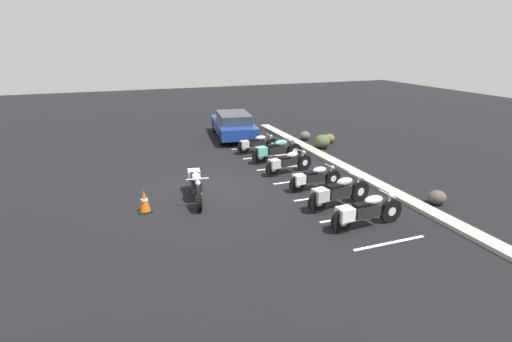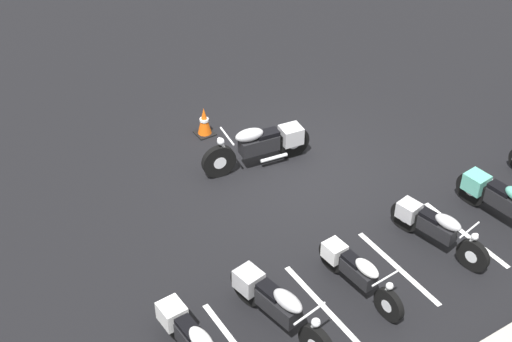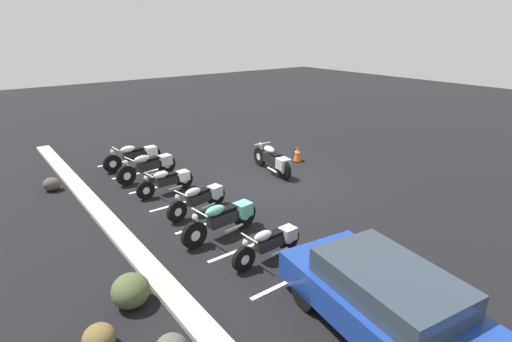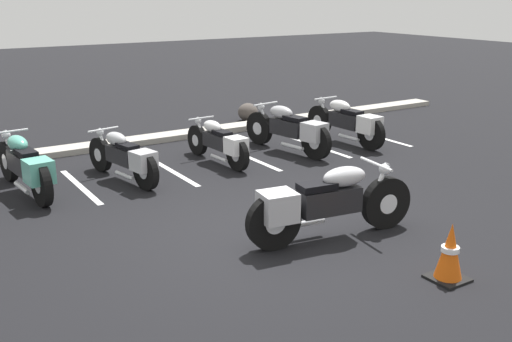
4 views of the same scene
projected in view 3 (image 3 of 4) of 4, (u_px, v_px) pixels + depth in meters
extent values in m
plane|color=black|center=(270.00, 180.00, 13.89)|extent=(60.00, 60.00, 0.00)
cylinder|color=black|center=(260.00, 156.00, 15.28)|extent=(0.73, 0.23, 0.72)
cylinder|color=silver|center=(260.00, 156.00, 15.28)|extent=(0.29, 0.17, 0.27)
cylinder|color=black|center=(284.00, 169.00, 13.90)|extent=(0.73, 0.23, 0.72)
cylinder|color=silver|center=(284.00, 169.00, 13.90)|extent=(0.29, 0.17, 0.27)
cube|color=black|center=(272.00, 159.00, 14.49)|extent=(0.86, 0.41, 0.33)
ellipsoid|color=#B7B7BC|center=(269.00, 150.00, 14.57)|extent=(0.64, 0.36, 0.26)
cube|color=black|center=(275.00, 154.00, 14.26)|extent=(0.51, 0.32, 0.09)
cube|color=#B7B7BC|center=(283.00, 164.00, 13.88)|extent=(0.48, 0.45, 0.37)
cylinder|color=silver|center=(262.00, 150.00, 15.08)|extent=(0.29, 0.10, 0.58)
cylinder|color=silver|center=(263.00, 144.00, 14.93)|extent=(0.13, 0.67, 0.04)
sphere|color=silver|center=(261.00, 145.00, 15.07)|extent=(0.15, 0.15, 0.15)
cylinder|color=silver|center=(272.00, 170.00, 14.31)|extent=(0.60, 0.16, 0.08)
cylinder|color=black|center=(244.00, 259.00, 8.66)|extent=(0.14, 0.59, 0.59)
cylinder|color=silver|center=(244.00, 259.00, 8.66)|extent=(0.12, 0.23, 0.22)
cylinder|color=black|center=(289.00, 239.00, 9.49)|extent=(0.14, 0.59, 0.59)
cylinder|color=silver|center=(289.00, 239.00, 9.49)|extent=(0.12, 0.23, 0.22)
cube|color=black|center=(269.00, 243.00, 9.06)|extent=(0.28, 0.69, 0.27)
ellipsoid|color=#B7B7BC|center=(263.00, 236.00, 8.87)|extent=(0.26, 0.51, 0.21)
cube|color=black|center=(274.00, 234.00, 9.09)|extent=(0.23, 0.40, 0.07)
cube|color=#B7B7BC|center=(288.00, 233.00, 9.41)|extent=(0.34, 0.37, 0.30)
cylinder|color=silver|center=(247.00, 248.00, 8.65)|extent=(0.06, 0.23, 0.47)
cylinder|color=silver|center=(249.00, 238.00, 8.60)|extent=(0.55, 0.06, 0.03)
sphere|color=silver|center=(245.00, 243.00, 8.56)|extent=(0.12, 0.12, 0.12)
cylinder|color=silver|center=(280.00, 252.00, 9.20)|extent=(0.09, 0.49, 0.06)
cylinder|color=black|center=(194.00, 235.00, 9.56)|extent=(0.19, 0.69, 0.68)
cylinder|color=silver|center=(194.00, 235.00, 9.56)|extent=(0.16, 0.27, 0.26)
cylinder|color=black|center=(245.00, 215.00, 10.59)|extent=(0.19, 0.69, 0.68)
cylinder|color=silver|center=(245.00, 215.00, 10.59)|extent=(0.16, 0.27, 0.26)
cube|color=black|center=(222.00, 218.00, 10.06)|extent=(0.37, 0.81, 0.31)
ellipsoid|color=#59B29E|center=(215.00, 211.00, 9.83)|extent=(0.33, 0.60, 0.25)
cube|color=black|center=(227.00, 209.00, 10.10)|extent=(0.29, 0.48, 0.08)
cube|color=#59B29E|center=(243.00, 209.00, 10.49)|extent=(0.41, 0.45, 0.35)
cylinder|color=silver|center=(198.00, 223.00, 9.55)|extent=(0.09, 0.28, 0.55)
cylinder|color=silver|center=(200.00, 212.00, 9.50)|extent=(0.64, 0.10, 0.04)
sphere|color=silver|center=(195.00, 217.00, 9.44)|extent=(0.15, 0.15, 0.15)
cylinder|color=silver|center=(234.00, 228.00, 10.23)|extent=(0.13, 0.57, 0.07)
cylinder|color=black|center=(177.00, 211.00, 10.86)|extent=(0.23, 0.62, 0.61)
cylinder|color=silver|center=(177.00, 211.00, 10.86)|extent=(0.16, 0.25, 0.23)
cylinder|color=black|center=(216.00, 196.00, 11.87)|extent=(0.23, 0.62, 0.61)
cylinder|color=silver|center=(216.00, 196.00, 11.87)|extent=(0.16, 0.25, 0.23)
cube|color=black|center=(198.00, 198.00, 11.35)|extent=(0.39, 0.74, 0.28)
ellipsoid|color=#B7B7BC|center=(193.00, 192.00, 11.13)|extent=(0.34, 0.56, 0.22)
cube|color=black|center=(202.00, 191.00, 11.39)|extent=(0.30, 0.44, 0.07)
cube|color=#B7B7BC|center=(215.00, 191.00, 11.78)|extent=(0.40, 0.43, 0.32)
cylinder|color=silver|center=(180.00, 202.00, 10.85)|extent=(0.10, 0.25, 0.50)
cylinder|color=silver|center=(181.00, 193.00, 10.81)|extent=(0.57, 0.14, 0.03)
sphere|color=silver|center=(177.00, 197.00, 10.75)|extent=(0.13, 0.13, 0.13)
cylinder|color=silver|center=(208.00, 206.00, 11.52)|extent=(0.16, 0.51, 0.07)
cylinder|color=black|center=(146.00, 190.00, 12.30)|extent=(0.15, 0.59, 0.59)
cylinder|color=silver|center=(146.00, 190.00, 12.30)|extent=(0.13, 0.23, 0.22)
cylinder|color=black|center=(184.00, 180.00, 13.15)|extent=(0.15, 0.59, 0.59)
cylinder|color=silver|center=(184.00, 180.00, 13.15)|extent=(0.13, 0.23, 0.22)
cube|color=black|center=(167.00, 181.00, 12.70)|extent=(0.30, 0.69, 0.27)
ellipsoid|color=white|center=(161.00, 175.00, 12.51)|extent=(0.27, 0.51, 0.21)
cube|color=black|center=(170.00, 174.00, 12.74)|extent=(0.24, 0.41, 0.07)
cube|color=white|center=(183.00, 175.00, 13.07)|extent=(0.34, 0.38, 0.30)
cylinder|color=silver|center=(148.00, 182.00, 12.28)|extent=(0.07, 0.24, 0.48)
cylinder|color=silver|center=(149.00, 175.00, 12.24)|extent=(0.55, 0.07, 0.03)
sphere|color=silver|center=(146.00, 178.00, 12.19)|extent=(0.12, 0.12, 0.12)
cylinder|color=silver|center=(175.00, 188.00, 12.84)|extent=(0.10, 0.49, 0.06)
cylinder|color=black|center=(126.00, 176.00, 13.36)|extent=(0.24, 0.70, 0.69)
cylinder|color=silver|center=(126.00, 176.00, 13.36)|extent=(0.17, 0.28, 0.26)
cylinder|color=black|center=(167.00, 164.00, 14.45)|extent=(0.24, 0.70, 0.69)
cylinder|color=silver|center=(167.00, 164.00, 14.45)|extent=(0.17, 0.28, 0.26)
cube|color=black|center=(148.00, 165.00, 13.89)|extent=(0.42, 0.83, 0.31)
ellipsoid|color=#B7B7BC|center=(142.00, 159.00, 13.65)|extent=(0.36, 0.62, 0.25)
cube|color=black|center=(152.00, 158.00, 13.94)|extent=(0.32, 0.49, 0.08)
cube|color=#B7B7BC|center=(165.00, 160.00, 14.35)|extent=(0.44, 0.47, 0.35)
cylinder|color=silver|center=(129.00, 167.00, 13.35)|extent=(0.11, 0.28, 0.55)
cylinder|color=silver|center=(130.00, 159.00, 13.30)|extent=(0.64, 0.14, 0.04)
sphere|color=silver|center=(126.00, 162.00, 13.24)|extent=(0.15, 0.15, 0.15)
cylinder|color=silver|center=(158.00, 173.00, 14.08)|extent=(0.17, 0.58, 0.07)
cylinder|color=black|center=(112.00, 164.00, 14.55)|extent=(0.16, 0.68, 0.67)
cylinder|color=silver|center=(112.00, 164.00, 14.55)|extent=(0.14, 0.26, 0.26)
cylinder|color=black|center=(152.00, 155.00, 15.50)|extent=(0.16, 0.68, 0.67)
cylinder|color=silver|center=(152.00, 155.00, 15.50)|extent=(0.14, 0.26, 0.26)
cube|color=black|center=(134.00, 155.00, 15.01)|extent=(0.32, 0.79, 0.31)
ellipsoid|color=white|center=(128.00, 149.00, 14.79)|extent=(0.29, 0.58, 0.24)
cube|color=black|center=(138.00, 149.00, 15.04)|extent=(0.27, 0.46, 0.08)
cube|color=white|center=(151.00, 151.00, 15.41)|extent=(0.39, 0.42, 0.35)
cylinder|color=silver|center=(115.00, 156.00, 14.54)|extent=(0.07, 0.27, 0.54)
cylinder|color=silver|center=(116.00, 149.00, 14.48)|extent=(0.63, 0.07, 0.04)
sphere|color=silver|center=(112.00, 152.00, 14.43)|extent=(0.14, 0.14, 0.14)
cylinder|color=silver|center=(143.00, 162.00, 15.16)|extent=(0.10, 0.56, 0.07)
cylinder|color=black|center=(368.00, 269.00, 8.25)|extent=(0.66, 0.31, 0.64)
cylinder|color=black|center=(305.00, 293.00, 7.53)|extent=(0.66, 0.31, 0.64)
cube|color=navy|center=(393.00, 311.00, 6.67)|extent=(4.51, 2.37, 0.55)
cube|color=#2D3842|center=(389.00, 281.00, 6.63)|extent=(2.59, 1.83, 0.45)
cube|color=#A8A399|center=(110.00, 224.00, 10.73)|extent=(18.00, 0.50, 0.12)
ellipsoid|color=#495234|center=(131.00, 291.00, 7.59)|extent=(0.97, 0.94, 0.64)
ellipsoid|color=brown|center=(99.00, 338.00, 6.57)|extent=(0.59, 0.56, 0.44)
ellipsoid|color=#4B443F|center=(52.00, 184.00, 12.97)|extent=(0.71, 0.73, 0.44)
cube|color=black|center=(297.00, 161.00, 15.88)|extent=(0.40, 0.40, 0.03)
cone|color=#EA590F|center=(298.00, 153.00, 15.77)|extent=(0.32, 0.32, 0.67)
cylinder|color=white|center=(298.00, 152.00, 15.76)|extent=(0.20, 0.20, 0.06)
cube|color=white|center=(291.00, 280.00, 8.43)|extent=(0.10, 2.10, 0.00)
cube|color=white|center=(245.00, 248.00, 9.67)|extent=(0.10, 2.10, 0.00)
cube|color=white|center=(210.00, 223.00, 10.91)|extent=(0.10, 2.10, 0.00)
cube|color=white|center=(182.00, 203.00, 12.14)|extent=(0.10, 2.10, 0.00)
cube|color=white|center=(160.00, 186.00, 13.38)|extent=(0.10, 2.10, 0.00)
cube|color=white|center=(141.00, 173.00, 14.62)|extent=(0.10, 2.10, 0.00)
cube|color=white|center=(125.00, 161.00, 15.86)|extent=(0.10, 2.10, 0.00)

